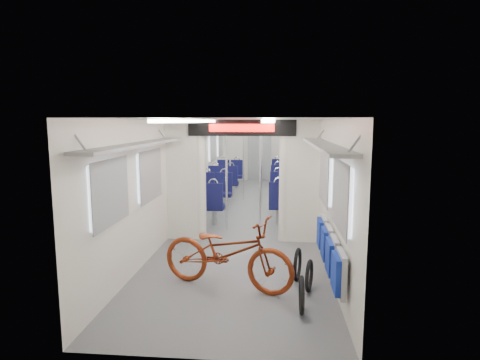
{
  "coord_description": "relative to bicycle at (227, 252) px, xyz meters",
  "views": [
    {
      "loc": [
        0.63,
        -9.51,
        2.27
      ],
      "look_at": [
        -0.08,
        -1.53,
        1.09
      ],
      "focal_mm": 30.0,
      "sensor_mm": 36.0,
      "label": 1
    }
  ],
  "objects": [
    {
      "name": "stanchion_far_right",
      "position": [
        0.26,
        5.83,
        0.65
      ],
      "size": [
        0.04,
        0.04,
        2.3
      ],
      "primitive_type": "cylinder",
      "color": "silver",
      "rests_on": "ground"
    },
    {
      "name": "seat_bay_far_left",
      "position": [
        -0.92,
        7.51,
        0.03
      ],
      "size": [
        0.89,
        1.96,
        1.07
      ],
      "color": "#0C0D36",
      "rests_on": "ground"
    },
    {
      "name": "flip_bench",
      "position": [
        1.37,
        -0.02,
        0.08
      ],
      "size": [
        0.12,
        2.08,
        0.49
      ],
      "color": "gray",
      "rests_on": "carriage"
    },
    {
      "name": "carriage",
      "position": [
        0.01,
        4.03,
        1.0
      ],
      "size": [
        12.0,
        12.02,
        2.31
      ],
      "color": "#515456",
      "rests_on": "ground"
    },
    {
      "name": "stanchion_near_left",
      "position": [
        -0.37,
        2.94,
        0.65
      ],
      "size": [
        0.04,
        0.04,
        2.3
      ],
      "primitive_type": "cylinder",
      "color": "silver",
      "rests_on": "ground"
    },
    {
      "name": "bike_hoop_a",
      "position": [
        0.97,
        -0.68,
        -0.29
      ],
      "size": [
        0.05,
        0.46,
        0.46
      ],
      "primitive_type": "torus",
      "rotation": [
        1.57,
        0.0,
        1.56
      ],
      "color": "black",
      "rests_on": "ground"
    },
    {
      "name": "seat_bay_far_right",
      "position": [
        0.95,
        7.88,
        0.03
      ],
      "size": [
        0.89,
        1.98,
        1.07
      ],
      "color": "#0C0D36",
      "rests_on": "ground"
    },
    {
      "name": "bicycle",
      "position": [
        0.0,
        0.0,
        0.0
      ],
      "size": [
        2.02,
        1.2,
        1.0
      ],
      "primitive_type": "imported",
      "rotation": [
        0.0,
        0.0,
        1.27
      ],
      "color": "maroon",
      "rests_on": "ground"
    },
    {
      "name": "stanchion_far_left",
      "position": [
        -0.28,
        6.21,
        0.65
      ],
      "size": [
        0.04,
        0.04,
        2.3
      ],
      "primitive_type": "cylinder",
      "color": "silver",
      "rests_on": "ground"
    },
    {
      "name": "seat_bay_near_left",
      "position": [
        -0.92,
        4.13,
        0.02
      ],
      "size": [
        0.88,
        1.94,
        1.06
      ],
      "color": "#0C0D36",
      "rests_on": "ground"
    },
    {
      "name": "seat_bay_near_right",
      "position": [
        0.95,
        4.36,
        0.03
      ],
      "size": [
        0.89,
        1.98,
        1.07
      ],
      "color": "#0C0D36",
      "rests_on": "ground"
    },
    {
      "name": "stanchion_near_right",
      "position": [
        0.33,
        2.88,
        0.65
      ],
      "size": [
        0.04,
        0.04,
        2.3
      ],
      "primitive_type": "cylinder",
      "color": "silver",
      "rests_on": "ground"
    },
    {
      "name": "bike_hoop_b",
      "position": [
        1.11,
        -0.03,
        -0.31
      ],
      "size": [
        0.16,
        0.44,
        0.44
      ],
      "primitive_type": "torus",
      "rotation": [
        1.57,
        0.0,
        1.33
      ],
      "color": "black",
      "rests_on": "ground"
    },
    {
      "name": "bike_hoop_c",
      "position": [
        0.98,
        0.32,
        -0.29
      ],
      "size": [
        0.16,
        0.48,
        0.48
      ],
      "primitive_type": "torus",
      "rotation": [
        1.57,
        0.0,
        1.35
      ],
      "color": "black",
      "rests_on": "ground"
    }
  ]
}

